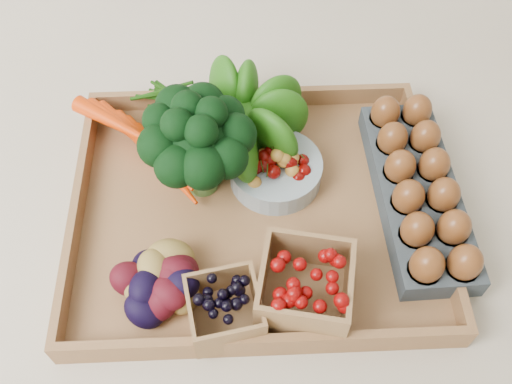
{
  "coord_description": "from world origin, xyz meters",
  "views": [
    {
      "loc": [
        -0.02,
        -0.48,
        0.75
      ],
      "look_at": [
        0.0,
        0.0,
        0.06
      ],
      "focal_mm": 40.0,
      "sensor_mm": 36.0,
      "label": 1
    }
  ],
  "objects_px": {
    "tray": "(256,211)",
    "broccoli": "(200,159)",
    "egg_carton": "(416,193)",
    "cherry_bowl": "(276,171)"
  },
  "relations": [
    {
      "from": "cherry_bowl",
      "to": "egg_carton",
      "type": "relative_size",
      "value": 0.44
    },
    {
      "from": "tray",
      "to": "egg_carton",
      "type": "height_order",
      "value": "egg_carton"
    },
    {
      "from": "tray",
      "to": "cherry_bowl",
      "type": "distance_m",
      "value": 0.07
    },
    {
      "from": "tray",
      "to": "cherry_bowl",
      "type": "bearing_deg",
      "value": 60.03
    },
    {
      "from": "egg_carton",
      "to": "broccoli",
      "type": "bearing_deg",
      "value": 170.5
    },
    {
      "from": "tray",
      "to": "broccoli",
      "type": "height_order",
      "value": "broccoli"
    },
    {
      "from": "tray",
      "to": "broccoli",
      "type": "relative_size",
      "value": 3.36
    },
    {
      "from": "broccoli",
      "to": "egg_carton",
      "type": "bearing_deg",
      "value": -7.75
    },
    {
      "from": "tray",
      "to": "egg_carton",
      "type": "bearing_deg",
      "value": 1.19
    },
    {
      "from": "broccoli",
      "to": "cherry_bowl",
      "type": "distance_m",
      "value": 0.12
    }
  ]
}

